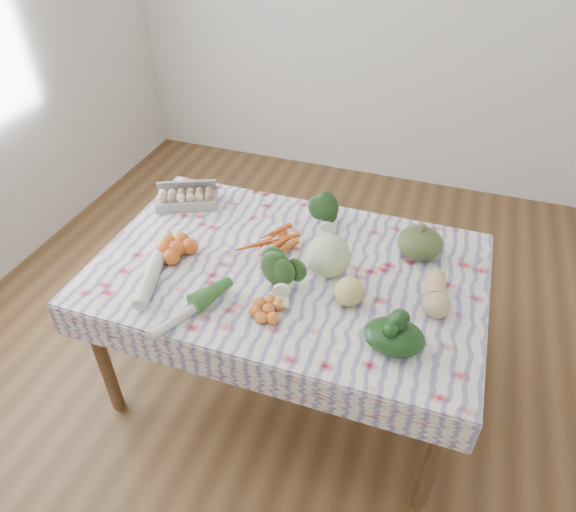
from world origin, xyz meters
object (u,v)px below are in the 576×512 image
object	(u,v)px
cabbage	(328,256)
butternut_squash	(437,293)
egg_carton	(187,200)
grapefruit	(349,291)
dining_table	(288,281)
kabocha_squash	(420,243)

from	to	relation	value
cabbage	butternut_squash	distance (m)	0.46
cabbage	butternut_squash	bearing A→B (deg)	-5.02
cabbage	egg_carton	bearing A→B (deg)	162.34
grapefruit	egg_carton	bearing A→B (deg)	156.55
dining_table	butternut_squash	size ratio (longest dim) A/B	7.09
dining_table	kabocha_squash	world-z (taller)	kabocha_squash
cabbage	butternut_squash	size ratio (longest dim) A/B	0.81
cabbage	grapefruit	bearing A→B (deg)	-49.01
egg_carton	grapefruit	world-z (taller)	grapefruit
kabocha_squash	grapefruit	world-z (taller)	kabocha_squash
egg_carton	butternut_squash	bearing A→B (deg)	-37.59
dining_table	kabocha_squash	size ratio (longest dim) A/B	8.08
dining_table	kabocha_squash	xyz separation A→B (m)	(0.52, 0.27, 0.15)
dining_table	cabbage	world-z (taller)	cabbage
kabocha_squash	cabbage	xyz separation A→B (m)	(-0.35, -0.25, 0.03)
dining_table	butternut_squash	xyz separation A→B (m)	(0.63, -0.02, 0.14)
dining_table	grapefruit	xyz separation A→B (m)	(0.30, -0.13, 0.14)
kabocha_squash	butternut_squash	xyz separation A→B (m)	(0.11, -0.29, -0.01)
egg_carton	butternut_squash	world-z (taller)	butternut_squash
butternut_squash	cabbage	bearing A→B (deg)	168.10
egg_carton	cabbage	world-z (taller)	cabbage
egg_carton	kabocha_squash	xyz separation A→B (m)	(1.15, -0.00, 0.03)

